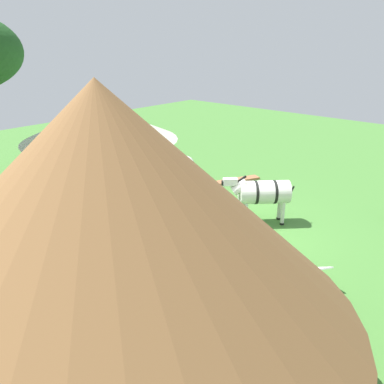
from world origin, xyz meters
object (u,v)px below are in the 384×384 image
Objects in this scene: patio_chair_west_end at (146,209)px; striped_lounge_chair at (310,273)px; shade_umbrella at (100,123)px; zebra_toward_hut at (190,217)px; patio_dining_table at (106,198)px; thatched_hut at (110,260)px; patio_chair_east_end at (68,198)px; guest_beside_umbrella at (53,184)px; zebra_by_umbrella at (262,193)px; zebra_nearest_camera at (184,173)px.

patio_chair_west_end reaches higher than striped_lounge_chair.
shade_umbrella is 2.39× the size of zebra_toward_hut.
zebra_toward_hut is (-3.26, -0.07, 0.37)m from patio_dining_table.
thatched_hut is 5.37m from striped_lounge_chair.
patio_chair_west_end is 4.87m from striped_lounge_chair.
patio_chair_east_end is (1.16, 0.57, -0.14)m from patio_dining_table.
zebra_toward_hut is (-4.90, -0.80, 0.10)m from guest_beside_umbrella.
thatched_hut is at bearing -20.22° from guest_beside_umbrella.
patio_dining_table reaches higher than striped_lounge_chair.
zebra_by_umbrella reaches higher than striped_lounge_chair.
patio_dining_table is 6.12m from striped_lounge_chair.
striped_lounge_chair is 0.58× the size of zebra_by_umbrella.
guest_beside_umbrella is (7.19, -3.18, -1.62)m from thatched_hut.
zebra_toward_hut reaches higher than patio_chair_west_end.
thatched_hut is at bearing 144.82° from shade_umbrella.
thatched_hut reaches higher than guest_beside_umbrella.
patio_dining_table is (-0.00, 0.00, -2.22)m from shade_umbrella.
striped_lounge_chair is at bearing -114.22° from zebra_toward_hut.
patio_dining_table is 4.56m from zebra_by_umbrella.
zebra_nearest_camera is at bearing -108.21° from shade_umbrella.
shade_umbrella is 4.95m from zebra_by_umbrella.
patio_dining_table is (5.55, -3.91, -1.88)m from thatched_hut.
zebra_by_umbrella reaches higher than patio_dining_table.
shade_umbrella reaches higher than patio_chair_west_end.
shade_umbrella is 2.78× the size of guest_beside_umbrella.
shade_umbrella reaches higher than patio_dining_table.
zebra_by_umbrella is at bearing 146.47° from zebra_nearest_camera.
thatched_hut is 6.88× the size of patio_chair_east_end.
thatched_hut is 8.03m from guest_beside_umbrella.
patio_chair_west_end is at bearing 59.74° from zebra_nearest_camera.
zebra_toward_hut is (2.29, -3.98, -1.51)m from thatched_hut.
patio_chair_east_end is 0.58× the size of guest_beside_umbrella.
shade_umbrella is at bearing 49.97° from zebra_toward_hut.
zebra_toward_hut is at bearing 128.30° from zebra_by_umbrella.
shade_umbrella is at bearing 31.13° from zebra_nearest_camera.
thatched_hut is at bearing 168.76° from zebra_toward_hut.
shade_umbrella is 4.43× the size of striped_lounge_chair.
patio_dining_table is 1.02× the size of guest_beside_umbrella.
zebra_by_umbrella reaches higher than patio_chair_west_end.
patio_chair_west_end is (-1.19, -0.50, -2.36)m from shade_umbrella.
shade_umbrella is 4.75× the size of patio_chair_east_end.
zebra_nearest_camera is (4.73, -6.41, -1.54)m from thatched_hut.
thatched_hut is 7.05m from patio_dining_table.
guest_beside_umbrella is at bearing -23.85° from thatched_hut.
patio_chair_west_end is 0.93× the size of striped_lounge_chair.
zebra_by_umbrella is at bearing -141.31° from patio_dining_table.
striped_lounge_chair is at bearing -171.37° from patio_dining_table.
zebra_nearest_camera is 1.14× the size of zebra_by_umbrella.
shade_umbrella is 4.75× the size of patio_chair_west_end.
guest_beside_umbrella is at bearing 58.09° from zebra_toward_hut.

